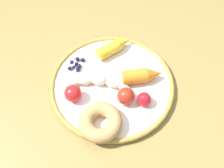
# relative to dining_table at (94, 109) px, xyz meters

# --- Properties ---
(dining_table) EXTENTS (1.28, 0.95, 0.75)m
(dining_table) POSITION_rel_dining_table_xyz_m (0.00, 0.00, 0.00)
(dining_table) COLOR olive
(dining_table) RESTS_ON ground_plane
(plate) EXTENTS (0.31, 0.31, 0.02)m
(plate) POSITION_rel_dining_table_xyz_m (0.04, 0.04, 0.09)
(plate) COLOR white
(plate) RESTS_ON dining_table
(banana) EXTENTS (0.18, 0.06, 0.03)m
(banana) POSITION_rel_dining_table_xyz_m (0.01, 0.03, 0.10)
(banana) COLOR beige
(banana) RESTS_ON plate
(carrot_orange) EXTENTS (0.11, 0.07, 0.04)m
(carrot_orange) POSITION_rel_dining_table_xyz_m (0.11, 0.07, 0.11)
(carrot_orange) COLOR orange
(carrot_orange) RESTS_ON plate
(carrot_yellow) EXTENTS (0.09, 0.10, 0.03)m
(carrot_yellow) POSITION_rel_dining_table_xyz_m (0.02, 0.14, 0.10)
(carrot_yellow) COLOR yellow
(carrot_yellow) RESTS_ON plate
(donut) EXTENTS (0.13, 0.13, 0.03)m
(donut) POSITION_rel_dining_table_xyz_m (0.04, -0.08, 0.11)
(donut) COLOR tan
(donut) RESTS_ON plate
(blueberry_pile) EXTENTS (0.04, 0.05, 0.02)m
(blueberry_pile) POSITION_rel_dining_table_xyz_m (-0.06, 0.07, 0.10)
(blueberry_pile) COLOR #191638
(blueberry_pile) RESTS_ON plate
(tomato_near) EXTENTS (0.04, 0.04, 0.04)m
(tomato_near) POSITION_rel_dining_table_xyz_m (0.08, 0.00, 0.11)
(tomato_near) COLOR red
(tomato_near) RESTS_ON plate
(tomato_mid) EXTENTS (0.03, 0.03, 0.03)m
(tomato_mid) POSITION_rel_dining_table_xyz_m (0.13, 0.01, 0.11)
(tomato_mid) COLOR red
(tomato_mid) RESTS_ON plate
(tomato_far) EXTENTS (0.04, 0.04, 0.04)m
(tomato_far) POSITION_rel_dining_table_xyz_m (-0.04, -0.02, 0.11)
(tomato_far) COLOR red
(tomato_far) RESTS_ON plate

